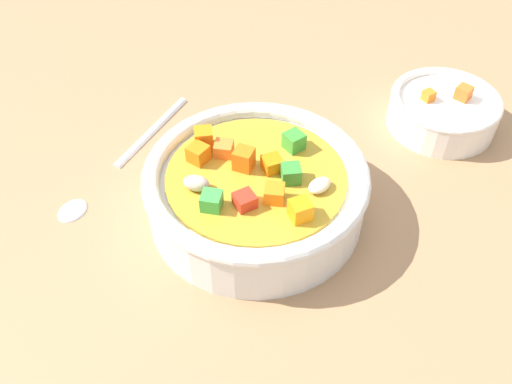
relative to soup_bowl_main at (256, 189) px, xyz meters
The scene contains 4 objects.
ground_plane 4.09cm from the soup_bowl_main, 108.46° to the right, with size 140.00×140.00×2.00cm, color #9E754F.
soup_bowl_main is the anchor object (origin of this frame).
spoon 15.90cm from the soup_bowl_main, 16.66° to the left, with size 7.83×20.98×0.89cm.
side_bowl_small 24.46cm from the soup_bowl_main, 103.80° to the right, with size 11.84×11.84×4.80cm.
Camera 1 is at (-23.86, 25.01, 38.12)cm, focal length 37.78 mm.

